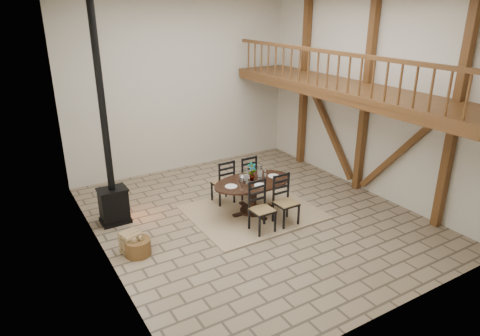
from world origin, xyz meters
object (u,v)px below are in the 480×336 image
dining_table (253,195)px  log_basket (138,246)px  wood_stove (111,178)px  log_stack (131,243)px

dining_table → log_basket: 3.06m
log_basket → wood_stove: bearing=90.1°
dining_table → wood_stove: bearing=157.0°
wood_stove → log_stack: bearing=-93.9°
dining_table → log_stack: 3.14m
dining_table → wood_stove: (-3.03, 1.24, 0.66)m
log_stack → dining_table: bearing=4.8°
wood_stove → log_basket: (0.00, -1.63, -0.93)m
dining_table → wood_stove: wood_stove is taller
wood_stove → log_stack: (-0.10, -1.50, -0.88)m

